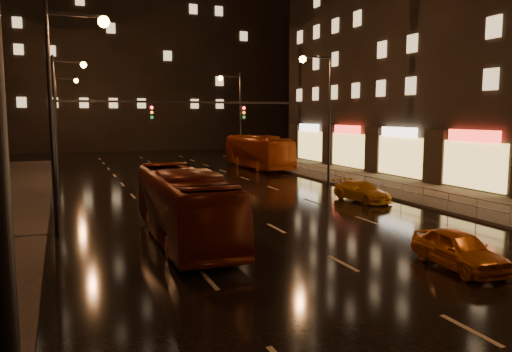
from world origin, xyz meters
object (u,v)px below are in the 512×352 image
(bus_curb, at_px, (258,152))
(bus_red, at_px, (184,205))
(taxi_near, at_px, (459,249))
(taxi_far, at_px, (362,191))

(bus_curb, bearing_deg, bus_red, -119.26)
(taxi_near, relative_size, taxi_far, 0.92)
(bus_curb, distance_m, taxi_far, 20.16)
(taxi_far, bearing_deg, taxi_near, -116.38)
(bus_red, bearing_deg, taxi_near, -41.68)
(bus_red, relative_size, taxi_far, 2.56)
(bus_curb, bearing_deg, taxi_near, -100.95)
(taxi_near, bearing_deg, taxi_far, 75.60)
(taxi_near, bearing_deg, bus_red, 142.00)
(bus_curb, relative_size, taxi_near, 3.01)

